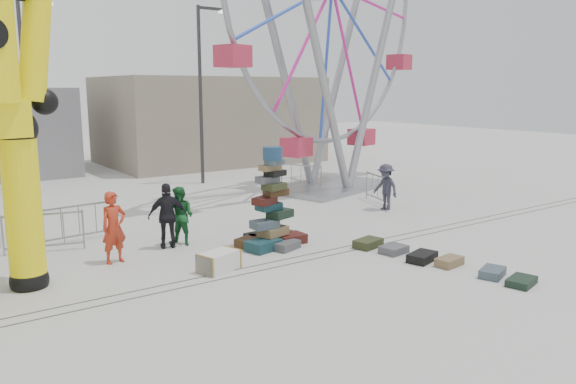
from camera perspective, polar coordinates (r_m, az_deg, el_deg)
ground at (r=14.28m, az=4.25°, el=-7.37°), size 90.00×90.00×0.00m
track_line_near at (r=14.72m, az=2.76°, el=-6.78°), size 40.00×0.04×0.01m
track_line_far at (r=15.03m, az=1.82°, el=-6.42°), size 40.00×0.04×0.01m
building_right at (r=34.31m, az=-8.03°, el=7.27°), size 12.00×8.00×5.00m
lamp_post_right at (r=26.25m, az=-8.72°, el=10.62°), size 1.41×0.25×8.00m
lamp_post_left at (r=25.91m, az=-24.98°, el=9.77°), size 1.41×0.25×8.00m
suitcase_tower at (r=15.76m, az=-1.70°, el=-2.69°), size 2.00×1.77×2.80m
ferris_wheel at (r=24.59m, az=4.47°, el=17.64°), size 12.61×4.52×15.12m
steamer_trunk at (r=13.84m, az=-7.05°, el=-7.00°), size 1.12×0.84×0.47m
row_case_0 at (r=15.88m, az=8.14°, el=-5.17°), size 0.92×0.69×0.23m
row_case_1 at (r=15.45m, az=10.69°, el=-5.75°), size 0.78×0.64×0.20m
row_case_2 at (r=14.89m, az=13.47°, el=-6.43°), size 0.95×0.73×0.22m
row_case_3 at (r=14.70m, az=16.08°, el=-6.80°), size 0.78×0.52×0.22m
row_case_4 at (r=14.20m, az=20.05°, el=-7.68°), size 0.86×0.70×0.20m
row_case_5 at (r=13.86m, az=22.63°, el=-8.38°), size 0.88×0.67×0.17m
barricade_dummy_b at (r=16.51m, az=-23.55°, el=-3.79°), size 1.96×0.61×1.10m
barricade_dummy_c at (r=17.32m, az=-20.45°, el=-2.94°), size 2.00×0.32×1.10m
barricade_wheel_front at (r=21.93m, az=9.13°, el=0.32°), size 0.70×1.94×1.10m
barricade_wheel_back at (r=24.67m, az=1.32°, el=1.58°), size 0.88×1.88×1.10m
pedestrian_red at (r=14.84m, az=-17.27°, el=-3.46°), size 0.74×0.56×1.84m
pedestrian_green at (r=16.07m, az=-10.85°, el=-2.42°), size 0.97×1.02×1.67m
pedestrian_black at (r=15.82m, az=-12.12°, el=-2.39°), size 1.15×0.74×1.82m
pedestrian_grey at (r=20.66m, az=9.88°, el=0.50°), size 0.64×1.10×1.69m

